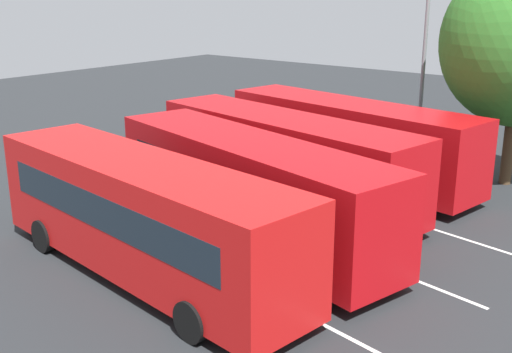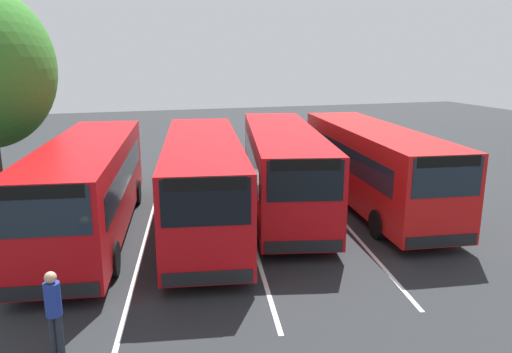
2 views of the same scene
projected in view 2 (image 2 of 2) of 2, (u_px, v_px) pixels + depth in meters
The scene contains 9 objects.
ground_plane at pixel (246, 218), 18.34m from camera, with size 74.84×74.84×0.00m, color #232628.
bus_far_left at pixel (88, 185), 16.30m from camera, with size 10.92×4.02×3.15m.
bus_center_left at pixel (203, 179), 17.02m from camera, with size 10.94×4.21×3.15m.
bus_center_right at pixel (283, 166), 19.03m from camera, with size 10.95×4.77×3.15m.
bus_far_right at pixel (373, 164), 19.39m from camera, with size 10.90×3.73×3.15m.
pedestrian at pixel (53, 306), 9.79m from camera, with size 0.42×0.42×1.82m.
lane_stripe_outer_left at pixel (148, 227), 17.36m from camera, with size 15.89×0.12×0.01m, color silver.
lane_stripe_inner_left at pixel (246, 218), 18.34m from camera, with size 15.89×0.12×0.01m, color silver.
lane_stripe_inner_right at pixel (333, 210), 19.32m from camera, with size 15.89×0.12×0.01m, color silver.
Camera 2 is at (16.81, -4.59, 5.95)m, focal length 34.60 mm.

